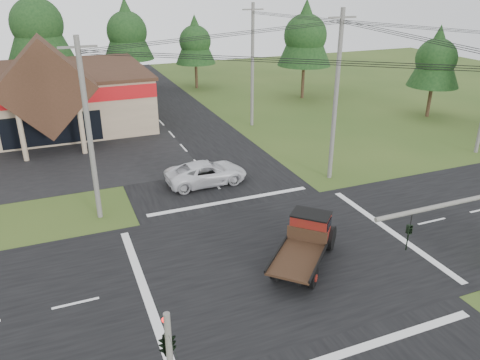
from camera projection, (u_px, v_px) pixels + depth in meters
ground at (279, 257)px, 24.03m from camera, size 120.00×120.00×0.00m
road_ns at (279, 257)px, 24.03m from camera, size 12.00×120.00×0.02m
road_ew at (279, 257)px, 24.03m from camera, size 120.00×12.00×0.02m
parking_apron at (1, 167)px, 35.33m from camera, size 28.00×14.00×0.02m
traffic_signal_corner at (167, 334)px, 13.81m from camera, size 0.53×2.48×4.40m
utility_pole_nw at (89, 131)px, 25.92m from camera, size 2.00×0.30×10.50m
utility_pole_ne at (336, 96)px, 31.25m from camera, size 2.00×0.30×11.50m
utility_pole_n at (252, 65)px, 43.20m from camera, size 2.00×0.30×11.20m
tree_row_c at (36, 21)px, 51.94m from camera, size 7.28×7.28×13.13m
tree_row_d at (127, 30)px, 56.78m from camera, size 6.16×6.16×11.11m
tree_row_e at (195, 40)px, 58.38m from camera, size 5.04×5.04×9.09m
tree_side_ne at (305, 33)px, 52.80m from camera, size 6.16×6.16×11.11m
tree_side_e_near at (437, 57)px, 45.90m from camera, size 5.04×5.04×9.09m
antique_flatbed_truck at (304, 244)px, 22.94m from camera, size 5.50×5.53×2.36m
white_pickup at (206, 173)px, 32.31m from camera, size 5.70×2.74×1.57m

